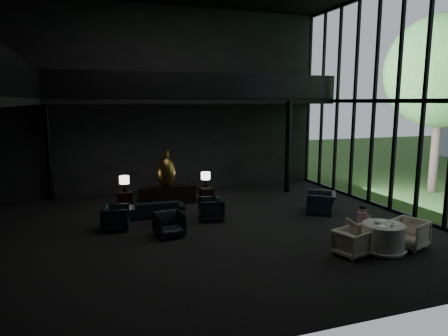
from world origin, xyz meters
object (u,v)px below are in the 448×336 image
object	(u,v)px
bronze_urn	(166,171)
side_table_left	(125,199)
lounge_armchair_south	(169,223)
child	(363,215)
dining_chair_north	(362,230)
dining_chair_west	(351,242)
window_armchair	(321,199)
lounge_armchair_east	(211,207)
table_lamp_left	(124,181)
console	(167,195)
dining_chair_east	(409,230)
lounge_armchair_west	(116,216)
coffee_table	(173,218)
dining_table	(383,239)
table_lamp_right	(206,176)
side_table_right	(207,194)
sofa	(156,206)

from	to	relation	value
bronze_urn	side_table_left	size ratio (longest dim) A/B	2.36
lounge_armchair_south	child	size ratio (longest dim) A/B	1.45
dining_chair_north	dining_chair_west	bearing A→B (deg)	48.76
window_armchair	dining_chair_north	size ratio (longest dim) A/B	1.81
lounge_armchair_east	table_lamp_left	bearing A→B (deg)	-126.24
console	side_table_left	distance (m)	1.61
lounge_armchair_south	dining_chair_east	world-z (taller)	dining_chair_east
side_table_left	lounge_armchair_south	bearing A→B (deg)	-76.52
side_table_left	child	distance (m)	8.66
lounge_armchair_east	dining_chair_west	bearing A→B (deg)	40.34
table_lamp_left	lounge_armchair_west	bearing A→B (deg)	-100.97
side_table_left	dining_chair_west	distance (m)	8.64
table_lamp_left	lounge_armchair_west	world-z (taller)	table_lamp_left
console	coffee_table	size ratio (longest dim) A/B	2.79
table_lamp_left	dining_chair_north	bearing A→B (deg)	-44.99
dining_chair_east	dining_chair_west	bearing A→B (deg)	-110.84
bronze_urn	side_table_left	distance (m)	1.90
console	table_lamp_left	world-z (taller)	table_lamp_left
dining_table	table_lamp_right	bearing A→B (deg)	113.09
bronze_urn	table_lamp_left	world-z (taller)	bronze_urn
lounge_armchair_west	dining_chair_east	xyz separation A→B (m)	(7.54, -4.20, 0.03)
side_table_right	dining_chair_north	distance (m)	6.62
lounge_armchair_east	dining_table	xyz separation A→B (m)	(3.54, -4.23, -0.12)
side_table_left	window_armchair	world-z (taller)	window_armchair
table_lamp_right	coffee_table	bearing A→B (deg)	-125.67
dining_chair_west	dining_table	bearing A→B (deg)	-108.17
coffee_table	dining_table	xyz separation A→B (m)	(4.84, -4.24, 0.15)
table_lamp_left	dining_chair_west	distance (m)	8.61
bronze_urn	table_lamp_right	bearing A→B (deg)	1.47
side_table_left	lounge_armchair_west	distance (m)	2.81
lounge_armchair_south	sofa	bearing A→B (deg)	81.70
dining_chair_west	sofa	bearing A→B (deg)	21.15
side_table_left	lounge_armchair_east	size ratio (longest dim) A/B	0.66
bronze_urn	side_table_right	bearing A→B (deg)	-3.38
lounge_armchair_east	child	size ratio (longest dim) A/B	1.52
lounge_armchair_east	coffee_table	bearing A→B (deg)	-80.71
bronze_urn	lounge_armchair_south	bearing A→B (deg)	-99.75
table_lamp_right	window_armchair	distance (m)	4.65
dining_chair_east	side_table_right	bearing A→B (deg)	-171.28
table_lamp_left	dining_chair_east	size ratio (longest dim) A/B	0.64
side_table_right	lounge_armchair_west	size ratio (longest dim) A/B	0.61
table_lamp_left	dining_table	distance (m)	9.26
dining_table	dining_chair_north	world-z (taller)	dining_table
lounge_armchair_south	dining_chair_west	xyz separation A→B (m)	(4.18, -3.02, -0.05)
lounge_armchair_east	console	bearing A→B (deg)	-149.41
side_table_left	dining_chair_west	bearing A→B (deg)	-53.62
lounge_armchair_east	lounge_armchair_south	world-z (taller)	lounge_armchair_east
lounge_armchair_west	child	distance (m)	7.46
table_lamp_left	child	distance (m)	8.60
lounge_armchair_east	dining_chair_north	bearing A→B (deg)	55.01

